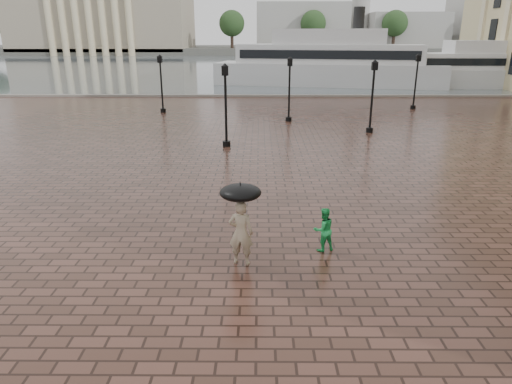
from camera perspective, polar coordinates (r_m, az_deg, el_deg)
The scene contains 13 objects.
ground at distance 16.91m, azimuth 14.61°, elevation -2.26°, with size 300.00×300.00×0.00m, color #39221A.
harbour_water at distance 107.51m, azimuth 2.71°, elevation 15.82°, with size 240.00×240.00×0.00m, color #454F54.
quay_edge at distance 47.82m, azimuth 5.49°, elevation 11.77°, with size 80.00×0.60×0.30m, color slate.
far_shore at distance 175.39m, azimuth 1.84°, elevation 17.38°, with size 300.00×60.00×2.00m, color #4C4C47.
museum at distance 167.96m, azimuth -18.47°, elevation 20.83°, with size 57.00×32.50×26.00m.
distant_skyline at distance 173.38m, azimuth 19.05°, elevation 19.20°, with size 102.50×22.00×33.00m.
far_trees at distance 153.36m, azimuth 2.08°, elevation 20.29°, with size 188.00×8.00×13.50m.
street_lamps at distance 33.17m, azimuth 4.93°, elevation 12.66°, with size 21.44×14.44×4.40m.
adult_pedestrian at distance 12.32m, azimuth -1.90°, elevation -5.14°, with size 0.67×0.44×1.83m, color tan.
child_pedestrian at distance 13.33m, azimuth 8.43°, elevation -4.65°, with size 0.64×0.50×1.31m, color green.
ferry_near at distance 59.45m, azimuth 9.05°, elevation 15.69°, with size 28.63×12.42×9.13m.
ferry_far at distance 63.09m, azimuth 27.35°, elevation 13.58°, with size 22.54×5.79×7.36m.
umbrella at distance 11.90m, azimuth -1.96°, elevation -0.07°, with size 1.10×1.10×1.18m.
Camera 1 is at (-4.16, -15.27, 5.96)m, focal length 32.00 mm.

